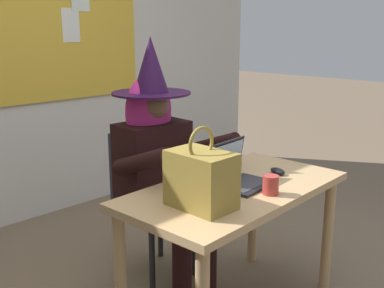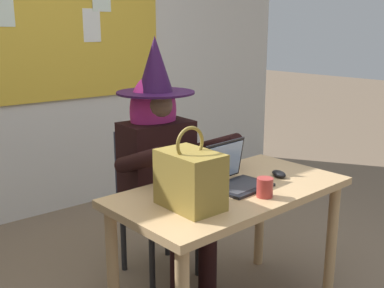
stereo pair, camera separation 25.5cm
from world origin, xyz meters
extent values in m
cube|color=silver|center=(0.00, 2.02, 1.40)|extent=(5.54, 0.10, 2.79)
cube|color=gold|center=(0.00, 1.96, 1.55)|extent=(2.40, 0.02, 1.20)
cube|color=white|center=(0.66, 1.95, 1.75)|extent=(0.21, 0.02, 0.19)
cube|color=white|center=(0.54, 1.95, 1.55)|extent=(0.16, 0.01, 0.27)
cube|color=tan|center=(0.23, -0.05, 0.71)|extent=(1.26, 0.70, 0.04)
cylinder|color=tan|center=(0.80, -0.29, 0.35)|extent=(0.06, 0.06, 0.69)
cylinder|color=tan|center=(-0.33, 0.20, 0.35)|extent=(0.06, 0.06, 0.69)
cylinder|color=tan|center=(0.78, 0.24, 0.35)|extent=(0.06, 0.06, 0.69)
cube|color=#2D3347|center=(0.21, 0.56, 0.44)|extent=(0.44, 0.44, 0.04)
cube|color=#2D3347|center=(0.22, 0.75, 0.69)|extent=(0.38, 0.06, 0.45)
cylinder|color=#262628|center=(0.38, 0.38, 0.21)|extent=(0.04, 0.04, 0.42)
cylinder|color=#262628|center=(0.04, 0.40, 0.21)|extent=(0.04, 0.04, 0.42)
cylinder|color=#262628|center=(0.39, 0.72, 0.21)|extent=(0.04, 0.04, 0.42)
cylinder|color=#262628|center=(0.05, 0.74, 0.21)|extent=(0.04, 0.04, 0.42)
cylinder|color=black|center=(0.29, 0.20, 0.23)|extent=(0.11, 0.11, 0.46)
cylinder|color=black|center=(0.09, 0.21, 0.23)|extent=(0.11, 0.11, 0.46)
cylinder|color=black|center=(0.30, 0.36, 0.49)|extent=(0.17, 0.43, 0.15)
cylinder|color=black|center=(0.10, 0.37, 0.49)|extent=(0.17, 0.43, 0.15)
cube|color=black|center=(0.21, 0.58, 0.72)|extent=(0.43, 0.28, 0.52)
cylinder|color=black|center=(0.45, 0.33, 0.84)|extent=(0.12, 0.47, 0.24)
cylinder|color=black|center=(-0.05, 0.36, 0.84)|extent=(0.12, 0.47, 0.24)
sphere|color=brown|center=(0.21, 0.58, 1.08)|extent=(0.20, 0.20, 0.20)
ellipsoid|color=#D82D8C|center=(0.22, 0.61, 1.04)|extent=(0.31, 0.24, 0.44)
cylinder|color=#2D0F38|center=(0.21, 0.58, 1.16)|extent=(0.46, 0.46, 0.01)
cone|color=#2D0F38|center=(0.21, 0.58, 1.32)|extent=(0.21, 0.21, 0.33)
cube|color=black|center=(0.27, -0.08, 0.74)|extent=(0.31, 0.24, 0.01)
cube|color=#333338|center=(0.27, -0.08, 0.75)|extent=(0.26, 0.18, 0.00)
cube|color=black|center=(0.26, 0.05, 0.85)|extent=(0.30, 0.07, 0.21)
cube|color=#99B7E0|center=(0.26, 0.04, 0.85)|extent=(0.26, 0.06, 0.19)
ellipsoid|color=black|center=(0.57, -0.08, 0.75)|extent=(0.09, 0.12, 0.03)
cube|color=olive|center=(-0.09, -0.11, 0.86)|extent=(0.20, 0.30, 0.26)
torus|color=olive|center=(-0.09, -0.11, 1.03)|extent=(0.16, 0.02, 0.16)
cylinder|color=#B23833|center=(0.27, -0.24, 0.78)|extent=(0.08, 0.08, 0.09)
camera|label=1|loc=(-1.55, -1.48, 1.53)|focal=43.50mm
camera|label=2|loc=(-1.36, -1.65, 1.53)|focal=43.50mm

